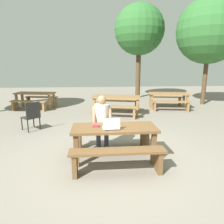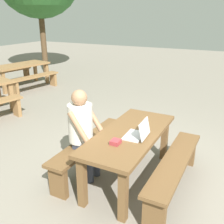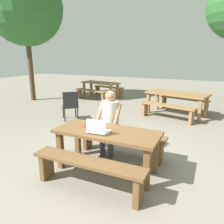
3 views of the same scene
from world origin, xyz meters
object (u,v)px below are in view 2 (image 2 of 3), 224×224
laptop (138,133)px  person_seated (83,127)px  small_pouch (116,142)px  picnic_table_rear (20,68)px  picnic_table_front (130,140)px

laptop → person_seated: person_seated is taller
small_pouch → person_seated: size_ratio=0.10×
person_seated → small_pouch: bearing=-105.0°
small_pouch → person_seated: (0.15, 0.56, 0.02)m
laptop → person_seated: size_ratio=0.27×
laptop → small_pouch: laptop is taller
laptop → picnic_table_rear: 6.00m
laptop → small_pouch: bearing=-32.3°
laptop → person_seated: bearing=-81.4°
laptop → person_seated: (-0.15, 0.73, -0.02)m
picnic_table_rear → small_pouch: bearing=-114.5°
picnic_table_front → picnic_table_rear: same height
laptop → picnic_table_front: bearing=-120.6°
picnic_table_front → picnic_table_rear: (2.98, 5.02, 0.01)m
laptop → small_pouch: (-0.30, 0.17, -0.03)m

